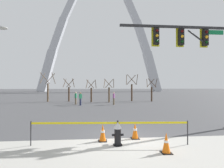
{
  "coord_description": "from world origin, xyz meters",
  "views": [
    {
      "loc": [
        -1.17,
        -7.54,
        2.37
      ],
      "look_at": [
        -0.12,
        5.0,
        2.5
      ],
      "focal_mm": 26.67,
      "sensor_mm": 36.0,
      "label": 1
    }
  ],
  "objects": [
    {
      "name": "traffic_signal_gantry",
      "position": [
        4.43,
        1.22,
        4.27
      ],
      "size": [
        6.42,
        0.44,
        6.0
      ],
      "color": "#232326",
      "rests_on": "ground"
    },
    {
      "name": "pedestrian_standing_center",
      "position": [
        -3.97,
        13.74,
        0.82
      ],
      "size": [
        0.24,
        0.36,
        1.59
      ],
      "color": "brown",
      "rests_on": "ground"
    },
    {
      "name": "tree_center_right",
      "position": [
        0.39,
        16.15,
        1.49
      ],
      "size": [
        1.56,
        1.57,
        3.35
      ],
      "color": "brown",
      "rests_on": "ground"
    },
    {
      "name": "monument_arch",
      "position": [
        0.0,
        60.7,
        21.69
      ],
      "size": [
        50.28,
        3.17,
        49.86
      ],
      "color": "#B2B5BC",
      "rests_on": "ground"
    },
    {
      "name": "tree_far_right",
      "position": [
        6.94,
        17.12,
        1.54
      ],
      "size": [
        1.61,
        1.62,
        3.46
      ],
      "color": "#473323",
      "rests_on": "ground"
    },
    {
      "name": "tree_left_mid",
      "position": [
        -5.56,
        18.02,
        1.53
      ],
      "size": [
        1.6,
        1.61,
        3.45
      ],
      "color": "#473323",
      "rests_on": "ground"
    },
    {
      "name": "tree_right_mid",
      "position": [
        4.02,
        17.78,
        1.83
      ],
      "size": [
        1.9,
        1.91,
        4.11
      ],
      "color": "#473323",
      "rests_on": "ground"
    },
    {
      "name": "ground_plane",
      "position": [
        0.0,
        0.0,
        0.0
      ],
      "size": [
        240.0,
        240.0,
        0.0
      ],
      "primitive_type": "plane",
      "color": "#474749"
    },
    {
      "name": "caution_tape_barrier",
      "position": [
        -0.7,
        -0.94,
        0.68
      ],
      "size": [
        6.26,
        0.44,
        0.97
      ],
      "color": "#232326",
      "rests_on": "ground"
    },
    {
      "name": "pedestrian_walking_left",
      "position": [
        0.78,
        13.02,
        0.82
      ],
      "size": [
        0.28,
        0.38,
        1.59
      ],
      "color": "brown",
      "rests_on": "ground"
    },
    {
      "name": "traffic_cone_by_hydrant",
      "position": [
        -0.98,
        -0.43,
        0.36
      ],
      "size": [
        0.36,
        0.36,
        0.73
      ],
      "color": "black",
      "rests_on": "ground"
    },
    {
      "name": "traffic_cone_curb_edge",
      "position": [
        0.48,
        -0.21,
        0.36
      ],
      "size": [
        0.36,
        0.36,
        0.73
      ],
      "color": "black",
      "rests_on": "ground"
    },
    {
      "name": "traffic_cone_mid_sidewalk",
      "position": [
        1.21,
        -1.87,
        0.36
      ],
      "size": [
        0.36,
        0.36,
        0.73
      ],
      "color": "black",
      "rests_on": "ground"
    },
    {
      "name": "pedestrian_walking_right",
      "position": [
        -3.28,
        12.67,
        0.82
      ],
      "size": [
        0.39,
        0.35,
        1.59
      ],
      "color": "#232847",
      "rests_on": "ground"
    },
    {
      "name": "fire_hydrant",
      "position": [
        -0.4,
        -0.98,
        0.47
      ],
      "size": [
        0.46,
        0.48,
        0.99
      ],
      "color": "black",
      "rests_on": "ground"
    },
    {
      "name": "tree_far_left",
      "position": [
        -8.63,
        17.93,
        1.91
      ],
      "size": [
        1.98,
        1.99,
        4.3
      ],
      "color": "brown",
      "rests_on": "ground"
    },
    {
      "name": "tree_center_left",
      "position": [
        -2.16,
        16.81,
        1.44
      ],
      "size": [
        1.52,
        1.53,
        3.25
      ],
      "color": "#473323",
      "rests_on": "ground"
    }
  ]
}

